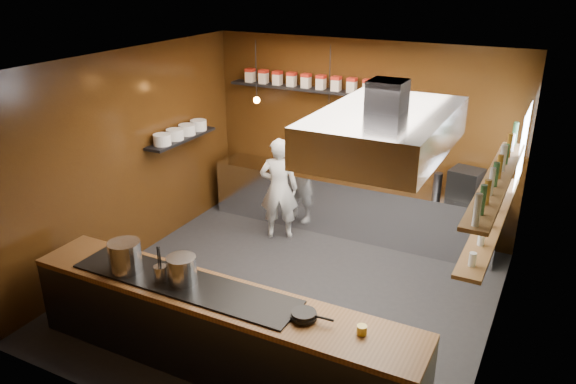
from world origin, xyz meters
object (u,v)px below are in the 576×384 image
Objects in this scene: extractor_hood at (385,130)px; chef at (279,189)px; stockpot_large at (125,256)px; stockpot_small at (182,270)px; espresso_machine at (466,184)px.

chef is at bearing 139.56° from extractor_hood.
stockpot_large reaches higher than stockpot_small.
extractor_hood reaches higher than stockpot_large.
stockpot_small is at bearing -145.05° from extractor_hood.
stockpot_large is at bearing -173.14° from stockpot_small.
stockpot_large is 0.69m from stockpot_small.
stockpot_small is at bearing 74.80° from chef.
stockpot_large is at bearing 62.12° from chef.
espresso_machine is (0.44, 2.61, -1.39)m from extractor_hood.
stockpot_large is 3.17m from chef.
chef is at bearing 99.10° from stockpot_small.
stockpot_large is 1.12× the size of stockpot_small.
extractor_hood is 1.23× the size of chef.
extractor_hood reaches higher than chef.
stockpot_small is at bearing -109.60° from espresso_machine.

